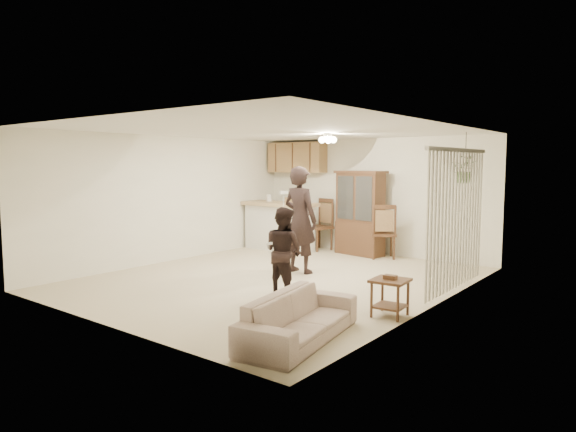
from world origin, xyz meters
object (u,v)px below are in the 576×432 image
Objects in this scene: china_hutch at (360,214)px; chair_hutch_right at (383,243)px; side_table at (390,297)px; chair_bar at (268,236)px; child at (283,250)px; chair_hutch_left at (318,236)px; adult at (300,223)px; sofa at (299,308)px.

china_hutch is 1.60× the size of chair_hutch_right.
chair_hutch_right is at bearing 3.04° from china_hutch.
chair_bar is (-4.77, 3.25, 0.01)m from side_table.
child is at bearing 179.56° from side_table.
adult is at bearing -47.72° from chair_hutch_left.
chair_hutch_right reaches higher than chair_bar.
chair_bar reaches higher than sofa.
side_table is (2.58, -3.72, -0.64)m from china_hutch.
sofa is 1.39× the size of child.
chair_hutch_right is at bearing 8.23° from sofa.
child is 4.45m from chair_bar.
sofa is 2.02× the size of chair_bar.
adult is 1.65m from child.
side_table is at bearing -175.87° from child.
adult is 1.00× the size of china_hutch.
sofa is 3.63m from adult.
side_table is (1.74, -0.01, -0.42)m from child.
chair_hutch_right is (1.64, -0.03, -0.01)m from chair_hutch_left.
chair_hutch_left reaches higher than chair_bar.
side_table is at bearing 83.65° from chair_hutch_right.
side_table is (2.51, -1.46, -0.65)m from adult.
side_table is at bearing -24.24° from sofa.
china_hutch is at bearing 124.71° from side_table.
china_hutch reaches higher than chair_bar.
china_hutch reaches higher than adult.
child is at bearing -47.36° from chair_hutch_left.
adult is 1.94× the size of chair_bar.
china_hutch is 2.33m from chair_bar.
child is (-1.36, 1.45, 0.31)m from sofa.
side_table is 5.77m from chair_bar.
chair_hutch_right is at bearing 118.63° from side_table.
side_table is (0.38, 1.43, -0.12)m from sofa.
child is at bearing -35.69° from chair_bar.
adult reaches higher than child.
chair_bar is 0.83× the size of chair_hutch_right.
chair_hutch_left is (-1.89, 3.68, -0.35)m from child.
chair_hutch_right is at bearing 19.72° from chair_bar.
adult is 2.95m from chair_bar.
chair_bar is 2.80m from chair_hutch_right.
sofa is at bearing -104.84° from side_table.
child is 4.15m from chair_hutch_left.
adult is at bearing -79.48° from china_hutch.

